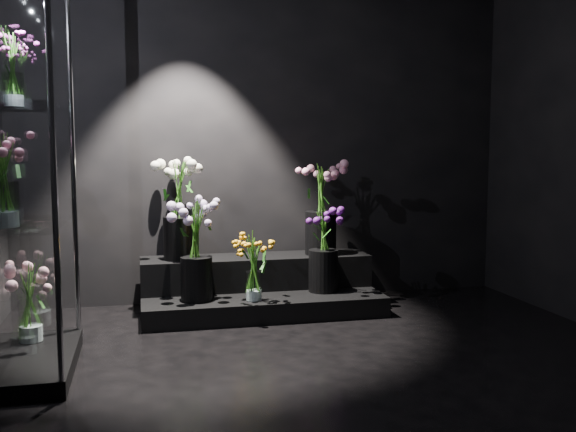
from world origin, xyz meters
name	(u,v)px	position (x,y,z in m)	size (l,w,h in m)	color
floor	(341,382)	(0.00, 0.00, 0.00)	(4.00, 4.00, 0.00)	black
wall_back	(267,128)	(0.00, 2.00, 1.40)	(4.00, 4.00, 0.00)	black
display_riser	(259,288)	(-0.14, 1.64, 0.16)	(1.78, 0.79, 0.40)	black
display_case	(12,179)	(-1.69, 0.55, 1.07)	(0.58, 0.97, 2.14)	black
bouquet_orange_bells	(254,265)	(-0.24, 1.32, 0.41)	(0.34, 0.34, 0.49)	white
bouquet_lilac	(196,241)	(-0.64, 1.42, 0.58)	(0.49, 0.49, 0.73)	black
bouquet_purple	(323,245)	(0.33, 1.49, 0.50)	(0.33, 0.33, 0.64)	black
bouquet_cream_roses	(179,202)	(-0.74, 1.73, 0.83)	(0.44, 0.44, 0.75)	black
bouquet_pink_roses	(321,203)	(0.37, 1.72, 0.80)	(0.41, 0.41, 0.71)	black
bouquet_case_pink	(3,179)	(-1.70, 0.36, 1.08)	(0.35, 0.35, 0.48)	white
bouquet_case_magenta	(12,68)	(-1.69, 0.71, 1.68)	(0.27, 0.27, 0.41)	white
bouquet_case_base_pink	(30,301)	(-1.67, 0.80, 0.34)	(0.40, 0.40, 0.46)	white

